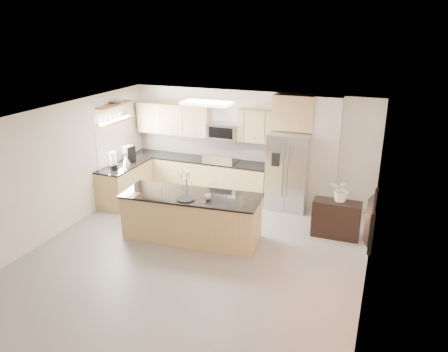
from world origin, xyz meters
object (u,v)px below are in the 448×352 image
at_px(microwave, 223,132).
at_px(coffee_maker, 129,154).
at_px(kettle, 126,160).
at_px(credenza, 336,219).
at_px(bowl, 115,101).
at_px(refrigerator, 289,171).
at_px(blender, 113,162).
at_px(flower_vase, 343,185).
at_px(cup, 208,197).
at_px(platter, 186,199).
at_px(island, 192,217).
at_px(range, 222,179).
at_px(television, 365,219).

height_order(microwave, coffee_maker, microwave).
xyz_separation_m(microwave, kettle, (-2.02, -1.15, -0.60)).
distance_m(kettle, coffee_maker, 0.26).
relative_size(credenza, bowl, 2.43).
xyz_separation_m(refrigerator, blender, (-3.73, -1.42, 0.21)).
height_order(coffee_maker, flower_vase, flower_vase).
xyz_separation_m(microwave, refrigerator, (1.66, -0.17, -0.74)).
bearing_deg(bowl, cup, -25.72).
bearing_deg(credenza, kettle, 177.83).
height_order(platter, kettle, kettle).
xyz_separation_m(blender, coffee_maker, (-0.02, 0.68, -0.00)).
xyz_separation_m(island, kettle, (-2.27, 1.24, 0.57)).
bearing_deg(flower_vase, platter, -152.67).
bearing_deg(coffee_maker, bowl, -132.61).
bearing_deg(blender, flower_vase, 4.09).
xyz_separation_m(microwave, credenza, (2.91, -1.27, -1.25)).
bearing_deg(refrigerator, range, 178.40).
distance_m(platter, kettle, 2.72).
bearing_deg(kettle, microwave, 29.51).
relative_size(range, bowl, 2.95).
xyz_separation_m(island, coffee_maker, (-2.34, 1.48, 0.63)).
bearing_deg(kettle, refrigerator, 14.83).
height_order(credenza, kettle, kettle).
xyz_separation_m(credenza, cup, (-2.28, -1.19, 0.60)).
xyz_separation_m(microwave, blender, (-2.07, -1.59, -0.53)).
xyz_separation_m(range, island, (0.25, -2.26, -0.00)).
height_order(kettle, coffee_maker, coffee_maker).
bearing_deg(bowl, coffee_maker, 47.39).
bearing_deg(microwave, bowl, -154.45).
xyz_separation_m(cup, blender, (-2.71, 0.88, 0.12)).
xyz_separation_m(island, blender, (-2.32, 0.80, 0.63)).
bearing_deg(credenza, platter, -153.70).
height_order(cup, coffee_maker, coffee_maker).
height_order(island, coffee_maker, island).
xyz_separation_m(refrigerator, credenza, (1.25, -1.10, -0.51)).
bearing_deg(microwave, coffee_maker, -156.59).
height_order(blender, bowl, bowl).
relative_size(refrigerator, television, 1.65).
height_order(range, refrigerator, refrigerator).
bearing_deg(bowl, flower_vase, -1.64).
xyz_separation_m(credenza, kettle, (-4.94, 0.13, 0.66)).
bearing_deg(platter, flower_vase, 27.33).
relative_size(platter, kettle, 1.37).
distance_m(kettle, flower_vase, 5.00).
bearing_deg(range, microwave, 90.00).
xyz_separation_m(microwave, island, (0.25, -2.39, -1.16)).
bearing_deg(blender, television, -16.55).
distance_m(island, cup, 0.65).
relative_size(microwave, blender, 1.81).
bearing_deg(platter, credenza, 26.98).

